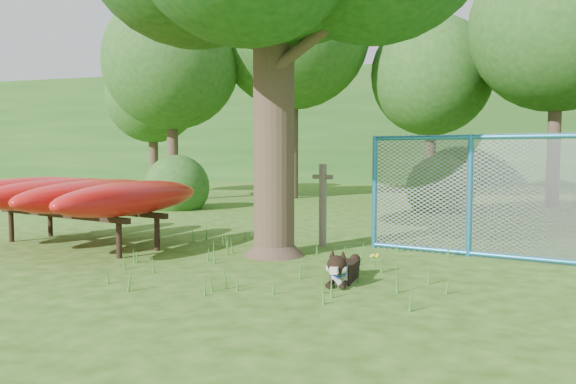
% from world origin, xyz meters
% --- Properties ---
extents(ground, '(80.00, 80.00, 0.00)m').
position_xyz_m(ground, '(0.00, 0.00, 0.00)').
color(ground, '#275110').
rests_on(ground, ground).
extents(wooden_post, '(0.37, 0.18, 1.37)m').
position_xyz_m(wooden_post, '(0.36, 2.60, 0.73)').
color(wooden_post, brown).
rests_on(wooden_post, ground).
extents(kayak_rack, '(3.74, 4.02, 1.12)m').
position_xyz_m(kayak_rack, '(-3.51, 1.45, 0.86)').
color(kayak_rack, black).
rests_on(kayak_rack, ground).
extents(husky_dog, '(0.27, 1.00, 0.45)m').
position_xyz_m(husky_dog, '(1.22, 0.14, 0.16)').
color(husky_dog, black).
rests_on(husky_dog, ground).
extents(fence_section, '(3.06, 0.85, 3.05)m').
position_xyz_m(fence_section, '(2.67, 2.40, 0.92)').
color(fence_section, teal).
rests_on(fence_section, ground).
extents(wildflower_clump, '(0.12, 0.11, 0.26)m').
position_xyz_m(wildflower_clump, '(1.50, 0.78, 0.21)').
color(wildflower_clump, '#3E7D29').
rests_on(wildflower_clump, ground).
extents(bg_tree_a, '(4.40, 4.40, 6.70)m').
position_xyz_m(bg_tree_a, '(-6.50, 10.00, 4.48)').
color(bg_tree_a, '#3D2C21').
rests_on(bg_tree_a, ground).
extents(bg_tree_b, '(5.20, 5.20, 8.22)m').
position_xyz_m(bg_tree_b, '(-3.00, 12.00, 5.61)').
color(bg_tree_b, '#3D2C21').
rests_on(bg_tree_b, ground).
extents(bg_tree_c, '(4.00, 4.00, 6.12)m').
position_xyz_m(bg_tree_c, '(1.50, 13.00, 4.11)').
color(bg_tree_c, '#3D2C21').
rests_on(bg_tree_c, ground).
extents(bg_tree_d, '(4.80, 4.80, 7.50)m').
position_xyz_m(bg_tree_d, '(5.00, 11.00, 5.08)').
color(bg_tree_d, '#3D2C21').
rests_on(bg_tree_d, ground).
extents(bg_tree_f, '(3.60, 3.60, 5.55)m').
position_xyz_m(bg_tree_f, '(-9.00, 13.00, 3.73)').
color(bg_tree_f, '#3D2C21').
rests_on(bg_tree_f, ground).
extents(shrub_left, '(1.80, 1.80, 1.80)m').
position_xyz_m(shrub_left, '(-5.00, 7.50, 0.00)').
color(shrub_left, '#214F19').
rests_on(shrub_left, ground).
extents(shrub_mid, '(1.80, 1.80, 1.80)m').
position_xyz_m(shrub_mid, '(2.00, 9.00, 0.00)').
color(shrub_mid, '#214F19').
rests_on(shrub_mid, ground).
extents(wooded_hillside, '(80.00, 12.00, 6.00)m').
position_xyz_m(wooded_hillside, '(0.00, 28.00, 3.00)').
color(wooded_hillside, '#214F19').
rests_on(wooded_hillside, ground).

